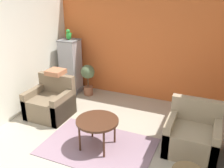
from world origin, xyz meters
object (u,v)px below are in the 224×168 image
object	(u,v)px
armchair_left	(50,103)
birdcage	(71,67)
parrot	(69,35)
armchair_right	(192,136)
potted_plant	(88,75)
coffee_table	(97,122)

from	to	relation	value
armchair_left	birdcage	size ratio (longest dim) A/B	0.62
armchair_left	parrot	size ratio (longest dim) A/B	3.22
armchair_right	parrot	bearing A→B (deg)	156.63
armchair_right	potted_plant	size ratio (longest dim) A/B	1.08
armchair_right	potted_plant	world-z (taller)	armchair_right
armchair_right	birdcage	size ratio (longest dim) A/B	0.62
armchair_left	armchair_right	world-z (taller)	same
coffee_table	armchair_left	xyz separation A→B (m)	(-1.42, 0.60, -0.20)
armchair_right	birdcage	distance (m)	3.53
armchair_right	parrot	distance (m)	3.71
coffee_table	birdcage	distance (m)	2.60
parrot	potted_plant	bearing A→B (deg)	-5.85
armchair_left	birdcage	xyz separation A→B (m)	(-0.30, 1.33, 0.39)
coffee_table	potted_plant	world-z (taller)	potted_plant
armchair_left	potted_plant	xyz separation A→B (m)	(0.21, 1.28, 0.24)
potted_plant	armchair_left	bearing A→B (deg)	-99.51
armchair_right	potted_plant	xyz separation A→B (m)	(-2.70, 1.34, 0.24)
coffee_table	armchair_left	world-z (taller)	armchair_left
coffee_table	potted_plant	xyz separation A→B (m)	(-1.21, 1.88, 0.03)
birdcage	coffee_table	bearing A→B (deg)	-48.26
armchair_right	potted_plant	distance (m)	3.03
parrot	potted_plant	xyz separation A→B (m)	(0.52, -0.05, -0.97)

